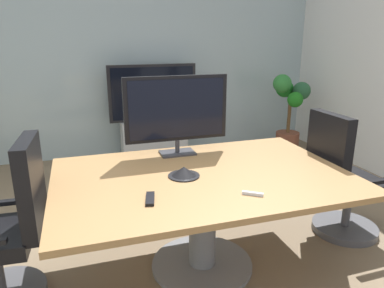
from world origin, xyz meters
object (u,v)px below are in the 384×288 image
(tv_monitor, at_px, (177,111))
(conference_phone, at_px, (184,172))
(office_chair_right, at_px, (341,185))
(conference_table, at_px, (203,196))
(office_chair_left, at_px, (9,237))
(potted_plant, at_px, (289,109))
(remote_control, at_px, (150,199))
(wall_display_unit, at_px, (154,127))

(tv_monitor, xyz_separation_m, conference_phone, (-0.09, -0.50, -0.33))
(tv_monitor, bearing_deg, office_chair_right, -17.14)
(conference_table, xyz_separation_m, office_chair_left, (-1.29, 0.05, -0.12))
(office_chair_right, xyz_separation_m, potted_plant, (0.84, 2.17, 0.19))
(conference_table, relative_size, remote_control, 12.00)
(office_chair_left, xyz_separation_m, remote_control, (0.85, -0.34, 0.30))
(conference_table, bearing_deg, conference_phone, 177.82)
(wall_display_unit, bearing_deg, potted_plant, -10.18)
(conference_phone, distance_m, remote_control, 0.42)
(office_chair_right, distance_m, wall_display_unit, 2.74)
(office_chair_left, relative_size, conference_phone, 4.95)
(office_chair_right, bearing_deg, office_chair_left, 90.32)
(conference_phone, relative_size, remote_control, 1.29)
(wall_display_unit, xyz_separation_m, potted_plant, (1.94, -0.35, 0.21))
(office_chair_right, height_order, remote_control, office_chair_right)
(office_chair_right, distance_m, conference_phone, 1.46)
(wall_display_unit, bearing_deg, conference_table, -94.11)
(conference_table, distance_m, remote_control, 0.55)
(tv_monitor, bearing_deg, conference_phone, -100.17)
(conference_table, bearing_deg, tv_monitor, 95.52)
(conference_table, bearing_deg, wall_display_unit, 85.89)
(office_chair_right, xyz_separation_m, wall_display_unit, (-1.10, 2.51, -0.01))
(conference_table, bearing_deg, office_chair_left, 177.74)
(wall_display_unit, distance_m, conference_phone, 2.64)
(tv_monitor, distance_m, conference_phone, 0.60)
(wall_display_unit, bearing_deg, tv_monitor, -96.39)
(tv_monitor, xyz_separation_m, potted_plant, (2.17, 1.75, -0.46))
(potted_plant, bearing_deg, office_chair_right, -111.19)
(office_chair_left, height_order, office_chair_right, same)
(office_chair_left, bearing_deg, remote_control, 71.54)
(tv_monitor, distance_m, potted_plant, 2.83)
(conference_phone, bearing_deg, tv_monitor, 79.83)
(wall_display_unit, xyz_separation_m, conference_phone, (-0.32, -2.60, 0.34))
(conference_phone, xyz_separation_m, remote_control, (-0.30, -0.30, -0.02))
(potted_plant, height_order, conference_phone, potted_plant)
(conference_table, distance_m, tv_monitor, 0.73)
(conference_table, bearing_deg, remote_control, -146.01)
(tv_monitor, bearing_deg, potted_plant, 38.90)
(wall_display_unit, bearing_deg, conference_phone, -97.11)
(tv_monitor, relative_size, wall_display_unit, 0.64)
(wall_display_unit, height_order, conference_phone, wall_display_unit)
(office_chair_right, bearing_deg, conference_table, 93.44)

